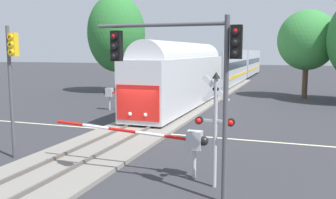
% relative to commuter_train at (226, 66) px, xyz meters
% --- Properties ---
extents(ground_plane, '(220.00, 220.00, 0.00)m').
position_rel_commuter_train_xyz_m(ground_plane, '(-0.00, -29.61, -2.74)').
color(ground_plane, '#333338').
extents(road_centre_stripe, '(44.00, 0.20, 0.01)m').
position_rel_commuter_train_xyz_m(road_centre_stripe, '(-0.00, -29.61, -2.73)').
color(road_centre_stripe, beige).
rests_on(road_centre_stripe, ground).
extents(railway_track, '(4.40, 80.00, 0.32)m').
position_rel_commuter_train_xyz_m(railway_track, '(-0.00, -29.61, -2.64)').
color(railway_track, gray).
rests_on(railway_track, ground).
extents(commuter_train, '(3.04, 62.97, 5.16)m').
position_rel_commuter_train_xyz_m(commuter_train, '(0.00, 0.00, 0.00)').
color(commuter_train, silver).
rests_on(commuter_train, railway_track).
extents(crossing_gate_near, '(6.57, 0.40, 1.85)m').
position_rel_commuter_train_xyz_m(crossing_gate_near, '(4.48, -36.18, -1.30)').
color(crossing_gate_near, '#B7B7BC').
rests_on(crossing_gate_near, ground).
extents(crossing_signal_mast, '(1.36, 0.44, 4.06)m').
position_rel_commuter_train_xyz_m(crossing_signal_mast, '(6.22, -36.90, -0.26)').
color(crossing_signal_mast, '#B2B2B7').
rests_on(crossing_signal_mast, ground).
extents(crossing_gate_far, '(5.67, 0.40, 1.80)m').
position_rel_commuter_train_xyz_m(crossing_gate_far, '(-4.70, -23.05, -1.35)').
color(crossing_gate_far, '#B7B7BC').
rests_on(crossing_gate_far, ground).
extents(traffic_signal_near_right, '(4.76, 0.38, 5.82)m').
position_rel_commuter_train_xyz_m(traffic_signal_near_right, '(5.56, -38.10, 1.66)').
color(traffic_signal_near_right, '#4C4C51').
rests_on(traffic_signal_near_right, ground).
extents(traffic_signal_median, '(0.53, 0.38, 5.83)m').
position_rel_commuter_train_xyz_m(traffic_signal_median, '(-2.86, -36.35, 1.16)').
color(traffic_signal_median, '#4C4C51').
rests_on(traffic_signal_median, ground).
extents(oak_behind_train, '(6.46, 6.46, 11.07)m').
position_rel_commuter_train_xyz_m(oak_behind_train, '(-10.39, -11.68, 3.98)').
color(oak_behind_train, '#4C3828').
rests_on(oak_behind_train, ground).
extents(oak_far_right, '(5.74, 5.74, 8.83)m').
position_rel_commuter_train_xyz_m(oak_far_right, '(9.81, -9.83, 3.08)').
color(oak_far_right, '#4C3828').
rests_on(oak_far_right, ground).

